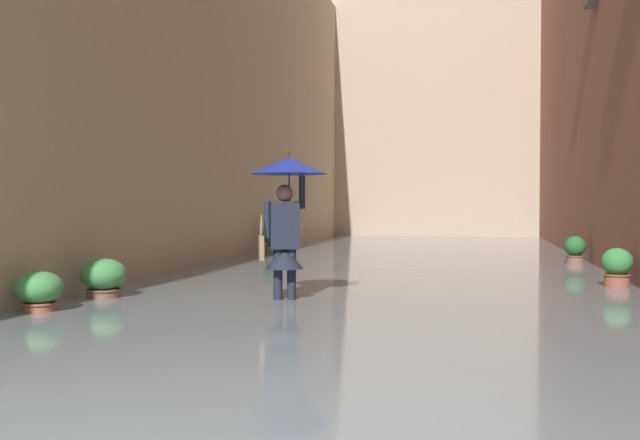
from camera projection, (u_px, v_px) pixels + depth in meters
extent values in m
plane|color=slate|center=(403.00, 270.00, 14.55)|extent=(60.00, 60.00, 0.00)
cube|color=slate|center=(403.00, 266.00, 14.55)|extent=(8.58, 29.94, 0.17)
cube|color=#66605B|center=(591.00, 0.00, 13.90)|extent=(0.20, 0.70, 0.18)
cube|color=tan|center=(194.00, 65.00, 15.49)|extent=(1.80, 27.94, 9.22)
cube|color=tan|center=(436.00, 96.00, 26.97)|extent=(11.38, 1.80, 11.43)
cube|color=black|center=(278.00, 308.00, 8.97)|extent=(0.19, 0.26, 0.10)
cylinder|color=#1E2333|center=(278.00, 277.00, 8.96)|extent=(0.15, 0.15, 0.74)
cube|color=black|center=(292.00, 308.00, 8.99)|extent=(0.19, 0.26, 0.10)
cylinder|color=#1E2333|center=(292.00, 277.00, 8.98)|extent=(0.15, 0.15, 0.74)
cube|color=#1E2333|center=(285.00, 225.00, 8.95)|extent=(0.43, 0.34, 0.63)
cone|color=#1E2333|center=(285.00, 258.00, 8.96)|extent=(0.64, 0.64, 0.28)
sphere|color=#8C664C|center=(285.00, 193.00, 8.94)|extent=(0.23, 0.23, 0.23)
cylinder|color=#1E2333|center=(302.00, 192.00, 8.97)|extent=(0.11, 0.11, 0.44)
cylinder|color=#1E2333|center=(267.00, 220.00, 8.92)|extent=(0.11, 0.11, 0.48)
cylinder|color=black|center=(289.00, 184.00, 8.95)|extent=(0.02, 0.02, 0.47)
cone|color=navy|center=(289.00, 166.00, 8.94)|extent=(1.03, 1.03, 0.22)
cylinder|color=black|center=(289.00, 155.00, 8.94)|extent=(0.01, 0.01, 0.08)
cube|color=#8C6B4C|center=(261.00, 248.00, 8.90)|extent=(0.15, 0.28, 0.32)
torus|color=#8C6B4C|center=(261.00, 226.00, 8.89)|extent=(0.12, 0.29, 0.30)
cylinder|color=#9E563D|center=(39.00, 314.00, 8.00)|extent=(0.36, 0.36, 0.26)
torus|color=brown|center=(39.00, 304.00, 8.00)|extent=(0.39, 0.39, 0.04)
ellipsoid|color=#428947|center=(39.00, 287.00, 8.00)|extent=(0.56, 0.56, 0.38)
cylinder|color=brown|center=(104.00, 300.00, 9.20)|extent=(0.44, 0.44, 0.27)
torus|color=brown|center=(104.00, 290.00, 9.19)|extent=(0.47, 0.47, 0.04)
ellipsoid|color=#428947|center=(104.00, 274.00, 9.19)|extent=(0.62, 0.62, 0.43)
cylinder|color=brown|center=(617.00, 286.00, 10.30)|extent=(0.36, 0.36, 0.35)
torus|color=brown|center=(617.00, 275.00, 10.30)|extent=(0.40, 0.40, 0.04)
ellipsoid|color=#387F3D|center=(617.00, 261.00, 10.29)|extent=(0.45, 0.45, 0.41)
cylinder|color=#66605B|center=(272.00, 253.00, 16.98)|extent=(0.36, 0.36, 0.37)
torus|color=#56524E|center=(272.00, 246.00, 16.97)|extent=(0.40, 0.40, 0.04)
ellipsoid|color=#23602D|center=(272.00, 235.00, 16.96)|extent=(0.47, 0.47, 0.54)
cylinder|color=brown|center=(575.00, 264.00, 14.27)|extent=(0.36, 0.36, 0.33)
torus|color=brown|center=(575.00, 256.00, 14.27)|extent=(0.40, 0.40, 0.04)
ellipsoid|color=#23602D|center=(575.00, 246.00, 14.26)|extent=(0.43, 0.43, 0.42)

